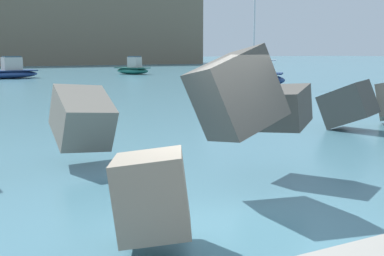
{
  "coord_description": "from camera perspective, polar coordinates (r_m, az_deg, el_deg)",
  "views": [
    {
      "loc": [
        -3.56,
        -5.74,
        2.55
      ],
      "look_at": [
        -0.36,
        0.5,
        1.4
      ],
      "focal_mm": 43.77,
      "sensor_mm": 36.0,
      "label": 1
    }
  ],
  "objects": [
    {
      "name": "ground_plane",
      "position": [
        7.23,
        4.43,
        -11.39
      ],
      "size": [
        400.0,
        400.0,
        0.0
      ],
      "primitive_type": "plane",
      "color": "#42707F"
    },
    {
      "name": "breakwater_jetty",
      "position": [
        9.87,
        2.63,
        0.82
      ],
      "size": [
        28.63,
        7.76,
        2.69
      ],
      "color": "slate",
      "rests_on": "ground"
    },
    {
      "name": "boat_near_left",
      "position": [
        34.22,
        6.79,
        5.95
      ],
      "size": [
        5.42,
        5.15,
        7.43
      ],
      "color": "navy",
      "rests_on": "ground"
    },
    {
      "name": "boat_near_centre",
      "position": [
        53.35,
        -7.21,
        7.17
      ],
      "size": [
        3.79,
        4.46,
        2.03
      ],
      "color": "#1E6656",
      "rests_on": "ground"
    },
    {
      "name": "boat_mid_centre",
      "position": [
        47.98,
        -21.43,
        6.4
      ],
      "size": [
        5.9,
        3.09,
        2.11
      ],
      "color": "navy",
      "rests_on": "ground"
    }
  ]
}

